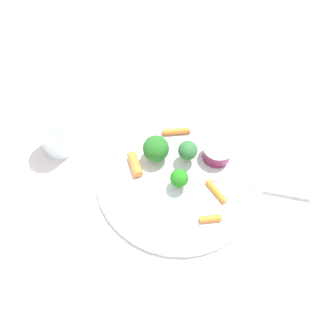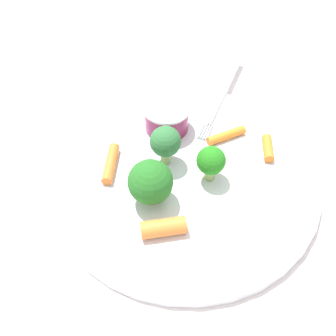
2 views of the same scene
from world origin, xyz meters
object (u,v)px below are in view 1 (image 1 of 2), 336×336
(broccoli_floret_2, at_px, (156,149))
(carrot_stick_0, at_px, (210,219))
(carrot_stick_1, at_px, (216,191))
(carrot_stick_3, at_px, (176,131))
(broccoli_floret_1, at_px, (179,178))
(fork, at_px, (260,186))
(plate, at_px, (179,174))
(sauce_cup, at_px, (217,151))
(broccoli_floret_0, at_px, (188,151))
(drinking_glass, at_px, (53,129))
(carrot_stick_2, at_px, (135,164))

(broccoli_floret_2, height_order, carrot_stick_0, broccoli_floret_2)
(carrot_stick_1, height_order, carrot_stick_3, carrot_stick_3)
(broccoli_floret_1, distance_m, fork, 0.14)
(plate, bearing_deg, broccoli_floret_2, 106.87)
(sauce_cup, relative_size, carrot_stick_3, 1.05)
(broccoli_floret_0, bearing_deg, sauce_cup, -27.63)
(carrot_stick_3, relative_size, drinking_glass, 0.50)
(carrot_stick_3, bearing_deg, fork, -74.43)
(broccoli_floret_2, xyz_separation_m, carrot_stick_0, (0.00, -0.15, -0.02))
(carrot_stick_0, bearing_deg, drinking_glass, 114.49)
(broccoli_floret_0, relative_size, carrot_stick_1, 1.03)
(plate, height_order, carrot_stick_2, carrot_stick_2)
(broccoli_floret_1, bearing_deg, carrot_stick_0, -87.34)
(carrot_stick_1, bearing_deg, carrot_stick_2, 124.04)
(carrot_stick_1, bearing_deg, carrot_stick_3, 82.18)
(broccoli_floret_2, xyz_separation_m, carrot_stick_3, (0.06, 0.02, -0.02))
(carrot_stick_0, relative_size, carrot_stick_2, 0.79)
(plate, bearing_deg, carrot_stick_1, -68.69)
(broccoli_floret_0, bearing_deg, plate, -155.96)
(sauce_cup, height_order, carrot_stick_3, sauce_cup)
(plate, distance_m, carrot_stick_0, 0.10)
(carrot_stick_0, bearing_deg, carrot_stick_1, 38.74)
(fork, height_order, drinking_glass, drinking_glass)
(broccoli_floret_0, relative_size, fork, 0.36)
(broccoli_floret_1, height_order, broccoli_floret_2, broccoli_floret_2)
(plate, xyz_separation_m, broccoli_floret_2, (-0.01, 0.05, 0.04))
(broccoli_floret_2, relative_size, fork, 0.38)
(broccoli_floret_0, bearing_deg, drinking_glass, 134.55)
(carrot_stick_0, height_order, carrot_stick_2, carrot_stick_2)
(broccoli_floret_1, xyz_separation_m, carrot_stick_3, (0.06, 0.09, -0.02))
(broccoli_floret_2, xyz_separation_m, drinking_glass, (-0.13, 0.14, 0.01))
(fork, bearing_deg, carrot_stick_0, 177.62)
(carrot_stick_2, bearing_deg, broccoli_floret_2, -8.36)
(broccoli_floret_1, bearing_deg, broccoli_floret_2, 88.60)
(broccoli_floret_0, distance_m, carrot_stick_3, 0.07)
(carrot_stick_0, bearing_deg, plate, 82.74)
(carrot_stick_1, distance_m, carrot_stick_3, 0.14)
(carrot_stick_2, bearing_deg, carrot_stick_3, 8.49)
(broccoli_floret_0, distance_m, carrot_stick_2, 0.10)
(broccoli_floret_2, bearing_deg, broccoli_floret_1, -91.40)
(sauce_cup, relative_size, fork, 0.40)
(carrot_stick_0, distance_m, carrot_stick_3, 0.18)
(broccoli_floret_0, xyz_separation_m, carrot_stick_1, (0.00, -0.08, -0.03))
(plate, xyz_separation_m, broccoli_floret_1, (-0.02, -0.02, 0.03))
(carrot_stick_1, bearing_deg, broccoli_floret_2, 109.49)
(carrot_stick_2, distance_m, fork, 0.22)
(carrot_stick_0, height_order, carrot_stick_1, carrot_stick_0)
(broccoli_floret_0, height_order, drinking_glass, drinking_glass)
(sauce_cup, relative_size, broccoli_floret_0, 1.10)
(carrot_stick_3, height_order, drinking_glass, drinking_glass)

